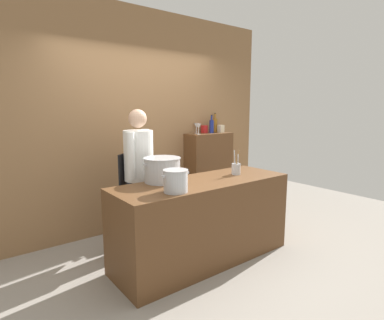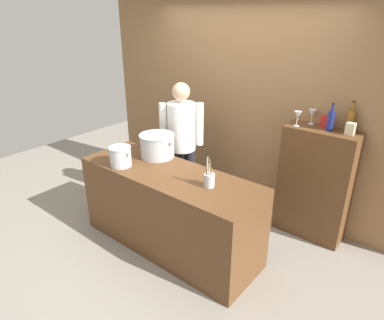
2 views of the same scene
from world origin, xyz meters
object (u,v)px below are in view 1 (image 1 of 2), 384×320
wine_bottle_amber (215,125)px  utensil_crock (236,168)px  spice_tin_cream (221,129)px  stockpot_large (162,170)px  wine_bottle_cobalt (212,126)px  wine_glass_wide (196,126)px  stockpot_small (176,181)px  spice_tin_red (204,129)px  chef (139,169)px  wine_glass_short (199,127)px

wine_bottle_amber → utensil_crock: bearing=-122.3°
spice_tin_cream → wine_bottle_amber: bearing=111.5°
stockpot_large → wine_bottle_cobalt: wine_bottle_cobalt is taller
utensil_crock → wine_glass_wide: size_ratio=1.82×
wine_glass_wide → wine_bottle_amber: bearing=0.3°
stockpot_large → utensil_crock: bearing=-13.8°
stockpot_small → utensil_crock: (1.01, 0.21, -0.03)m
stockpot_small → wine_bottle_amber: 2.38m
utensil_crock → wine_bottle_cobalt: 1.41m
spice_tin_red → spice_tin_cream: 0.29m
wine_bottle_cobalt → stockpot_small: bearing=-139.9°
stockpot_small → wine_bottle_cobalt: bearing=40.1°
spice_tin_red → wine_bottle_amber: bearing=4.3°
stockpot_large → spice_tin_red: 1.82m
chef → wine_bottle_cobalt: (1.57, 0.51, 0.43)m
chef → spice_tin_red: (1.49, 0.59, 0.38)m
stockpot_large → wine_glass_wide: wine_glass_wide is taller
chef → spice_tin_red: size_ratio=13.79×
stockpot_small → utensil_crock: size_ratio=1.02×
stockpot_large → spice_tin_cream: (1.73, 0.97, 0.31)m
chef → spice_tin_cream: 1.88m
chef → stockpot_large: size_ratio=3.68×
wine_glass_short → spice_tin_red: bearing=32.2°
wine_glass_short → spice_tin_red: size_ratio=1.34×
utensil_crock → spice_tin_cream: spice_tin_cream is taller
utensil_crock → wine_glass_wide: wine_glass_wide is taller
wine_bottle_amber → spice_tin_red: (-0.24, -0.02, -0.06)m
wine_bottle_cobalt → utensil_crock: bearing=-118.7°
stockpot_small → wine_bottle_amber: bearing=39.4°
utensil_crock → wine_glass_short: (0.33, 1.11, 0.43)m
wine_bottle_amber → stockpot_large: bearing=-147.8°
wine_bottle_amber → spice_tin_cream: (0.04, -0.10, -0.06)m
chef → stockpot_small: 0.89m
stockpot_small → wine_bottle_cobalt: 2.20m
wine_bottle_amber → wine_glass_short: size_ratio=1.93×
utensil_crock → wine_bottle_amber: wine_bottle_amber is taller
chef → stockpot_small: (-0.09, -0.89, 0.04)m
wine_bottle_amber → wine_glass_wide: bearing=-179.7°
spice_tin_red → stockpot_small: bearing=-136.9°
spice_tin_red → utensil_crock: bearing=-114.3°
utensil_crock → spice_tin_red: (0.57, 1.27, 0.37)m
utensil_crock → spice_tin_red: size_ratio=2.43×
stockpot_large → wine_bottle_cobalt: (1.53, 0.97, 0.36)m
chef → spice_tin_cream: chef is taller
stockpot_small → chef: bearing=84.3°
stockpot_large → utensil_crock: size_ratio=1.54×
chef → wine_bottle_cobalt: 1.70m
wine_bottle_amber → spice_tin_red: size_ratio=2.59×
utensil_crock → wine_bottle_amber: 1.58m
wine_glass_wide → wine_glass_short: size_ratio=0.99×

